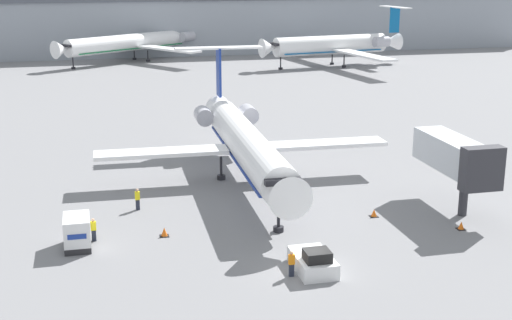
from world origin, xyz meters
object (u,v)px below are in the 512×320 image
at_px(jet_bridge, 456,156).
at_px(airplane_parked_far_left, 136,42).
at_px(airplane_parked_far_right, 335,45).
at_px(traffic_cone_left, 164,232).
at_px(worker_near_tug, 292,263).
at_px(worker_by_wing, 137,199).
at_px(pushback_tug, 313,261).
at_px(traffic_cone_right, 374,213).
at_px(airplane_main, 245,141).
at_px(worker_on_apron, 94,229).
at_px(traffic_cone_mid, 461,226).
at_px(luggage_cart, 77,232).

bearing_deg(jet_bridge, airplane_parked_far_left, 100.49).
bearing_deg(airplane_parked_far_right, traffic_cone_left, -117.34).
height_order(worker_near_tug, worker_by_wing, worker_by_wing).
bearing_deg(pushback_tug, airplane_parked_far_left, 91.73).
relative_size(traffic_cone_right, airplane_parked_far_left, 0.02).
bearing_deg(airplane_main, jet_bridge, -37.59).
xyz_separation_m(worker_on_apron, airplane_parked_far_right, (47.40, 81.63, 3.27)).
bearing_deg(airplane_parked_far_left, pushback_tug, -88.27).
bearing_deg(traffic_cone_left, worker_by_wing, 102.78).
bearing_deg(worker_on_apron, worker_by_wing, 59.25).
distance_m(worker_on_apron, airplane_parked_far_right, 94.45).
xyz_separation_m(airplane_main, airplane_parked_far_left, (-3.25, 86.36, 0.15)).
distance_m(traffic_cone_left, traffic_cone_mid, 22.33).
bearing_deg(airplane_main, worker_by_wing, -150.94).
height_order(worker_by_wing, traffic_cone_mid, worker_by_wing).
height_order(luggage_cart, worker_by_wing, luggage_cart).
bearing_deg(traffic_cone_mid, airplane_parked_far_right, 76.65).
bearing_deg(airplane_parked_far_right, airplane_main, -115.65).
distance_m(pushback_tug, traffic_cone_right, 11.72).
distance_m(traffic_cone_left, jet_bridge, 24.04).
distance_m(traffic_cone_left, traffic_cone_right, 16.67).
bearing_deg(worker_near_tug, pushback_tug, 18.30).
xyz_separation_m(worker_near_tug, airplane_parked_far_right, (35.18, 90.78, 3.26)).
relative_size(worker_by_wing, traffic_cone_left, 2.70).
bearing_deg(worker_near_tug, worker_by_wing, 119.45).
relative_size(worker_on_apron, traffic_cone_right, 2.71).
relative_size(airplane_main, jet_bridge, 3.37).
relative_size(airplane_parked_far_left, airplane_parked_far_right, 0.89).
height_order(traffic_cone_right, traffic_cone_mid, traffic_cone_right).
bearing_deg(worker_on_apron, airplane_main, 40.34).
bearing_deg(airplane_parked_far_left, worker_on_apron, -96.17).
distance_m(worker_by_wing, airplane_parked_far_left, 92.37).
bearing_deg(worker_on_apron, airplane_parked_far_left, 83.83).
xyz_separation_m(worker_near_tug, traffic_cone_left, (-7.16, 8.88, -0.59)).
xyz_separation_m(worker_on_apron, jet_bridge, (28.73, 0.33, 3.53)).
distance_m(pushback_tug, worker_by_wing, 17.90).
relative_size(traffic_cone_left, airplane_parked_far_right, 0.02).
height_order(pushback_tug, airplane_parked_far_left, airplane_parked_far_left).
xyz_separation_m(worker_near_tug, airplane_parked_far_left, (-1.61, 107.29, 3.01)).
distance_m(luggage_cart, traffic_cone_left, 6.29).
distance_m(worker_by_wing, jet_bridge, 26.00).
distance_m(luggage_cart, traffic_cone_mid, 28.37).
bearing_deg(worker_near_tug, worker_on_apron, 143.16).
xyz_separation_m(traffic_cone_right, jet_bridge, (7.00, 0.29, 4.14)).
distance_m(worker_near_tug, worker_on_apron, 15.27).
bearing_deg(jet_bridge, airplane_main, 142.41).
height_order(worker_near_tug, traffic_cone_mid, worker_near_tug).
distance_m(worker_by_wing, traffic_cone_mid, 25.57).
bearing_deg(worker_near_tug, traffic_cone_right, 44.02).
height_order(airplane_main, pushback_tug, airplane_main).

